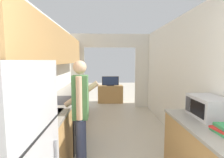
% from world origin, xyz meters
% --- Properties ---
extents(wall_left, '(0.38, 7.75, 2.50)m').
position_xyz_m(wall_left, '(-1.26, 2.51, 1.53)').
color(wall_left, silver).
rests_on(wall_left, ground_plane).
extents(wall_right, '(0.06, 7.75, 2.50)m').
position_xyz_m(wall_right, '(1.35, 2.07, 1.25)').
color(wall_right, silver).
rests_on(wall_right, ground_plane).
extents(wall_far_with_doorway, '(3.03, 0.06, 2.50)m').
position_xyz_m(wall_far_with_doorway, '(0.00, 5.38, 1.45)').
color(wall_far_with_doorway, silver).
rests_on(wall_far_with_doorway, ground_plane).
extents(counter_left, '(0.62, 4.29, 0.90)m').
position_xyz_m(counter_left, '(-1.02, 3.15, 0.45)').
color(counter_left, '#B2844C').
rests_on(counter_left, ground_plane).
extents(range_oven, '(0.66, 0.76, 1.04)m').
position_xyz_m(range_oven, '(-1.01, 2.62, 0.46)').
color(range_oven, black).
rests_on(range_oven, ground_plane).
extents(person, '(0.52, 0.38, 1.62)m').
position_xyz_m(person, '(-0.52, 1.86, 0.87)').
color(person, '#384266').
rests_on(person, ground_plane).
extents(microwave, '(0.36, 0.53, 0.27)m').
position_xyz_m(microwave, '(1.12, 1.54, 1.03)').
color(microwave, '#B7B7BC').
rests_on(microwave, counter_right).
extents(tv_cabinet, '(0.95, 0.42, 0.66)m').
position_xyz_m(tv_cabinet, '(0.04, 6.07, 0.33)').
color(tv_cabinet, '#B2844C').
rests_on(tv_cabinet, ground_plane).
extents(television, '(0.63, 0.16, 0.36)m').
position_xyz_m(television, '(0.04, 6.03, 0.83)').
color(television, black).
rests_on(television, tv_cabinet).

